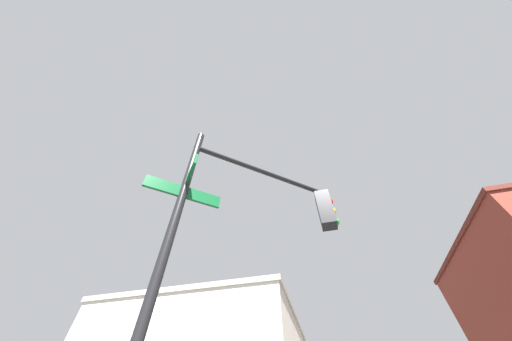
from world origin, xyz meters
TOP-DOWN VIEW (x-y plane):
  - traffic_signal_near at (-6.07, -5.72)m, footprint 2.69×2.30m

SIDE VIEW (x-z plane):
  - traffic_signal_near at x=-6.07m, z-range 1.10..6.41m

